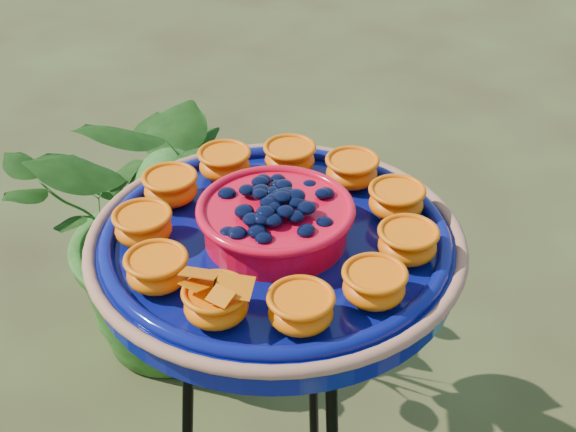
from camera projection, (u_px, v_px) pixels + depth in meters
The scene contains 2 objects.
feeder_dish at pixel (276, 239), 1.04m from camera, with size 0.52×0.52×0.11m.
shrub_back_left at pixel (174, 219), 2.07m from camera, with size 0.74×0.64×0.82m, color #1F4512.
Camera 1 is at (0.43, -0.75, 1.58)m, focal length 50.00 mm.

